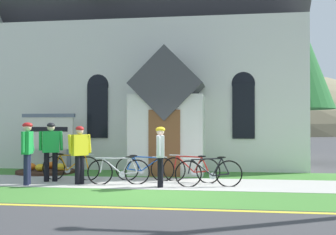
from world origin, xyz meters
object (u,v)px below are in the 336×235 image
at_px(bicycle_white, 119,171).
at_px(roadside_conifer, 284,43).
at_px(bicycle_blue, 209,173).
at_px(cyclist_in_white_jersey, 80,151).
at_px(cyclist_in_green_jersey, 51,147).
at_px(bicycle_green, 71,167).
at_px(bicycle_yellow, 191,169).
at_px(cyclist_in_blue_jersey, 27,148).
at_px(cyclist_in_orange_jersey, 160,152).
at_px(bicycle_red, 144,168).
at_px(church_sign, 48,134).

height_order(bicycle_white, roadside_conifer, roadside_conifer).
height_order(bicycle_blue, cyclist_in_white_jersey, cyclist_in_white_jersey).
bearing_deg(roadside_conifer, cyclist_in_green_jersey, -135.35).
xyz_separation_m(bicycle_blue, bicycle_green, (-4.10, 0.80, 0.00)).
relative_size(bicycle_blue, roadside_conifer, 0.22).
bearing_deg(bicycle_yellow, bicycle_green, -179.92).
distance_m(bicycle_green, cyclist_in_blue_jersey, 1.53).
relative_size(bicycle_blue, cyclist_in_orange_jersey, 1.12).
distance_m(cyclist_in_green_jersey, roadside_conifer, 11.39).
height_order(bicycle_red, cyclist_in_blue_jersey, cyclist_in_blue_jersey).
bearing_deg(church_sign, cyclist_in_white_jersey, -51.74).
bearing_deg(cyclist_in_blue_jersey, cyclist_in_green_jersey, 62.98).
bearing_deg(roadside_conifer, bicycle_red, -125.72).
bearing_deg(cyclist_in_white_jersey, cyclist_in_orange_jersey, -5.69).
distance_m(cyclist_in_green_jersey, cyclist_in_white_jersey, 1.06).
relative_size(cyclist_in_green_jersey, cyclist_in_blue_jersey, 1.00).
height_order(bicycle_blue, bicycle_yellow, bicycle_blue).
height_order(cyclist_in_orange_jersey, cyclist_in_white_jersey, cyclist_in_white_jersey).
xyz_separation_m(bicycle_white, bicycle_yellow, (1.92, 0.70, 0.01)).
distance_m(cyclist_in_white_jersey, roadside_conifer, 11.05).
xyz_separation_m(bicycle_green, roadside_conifer, (7.10, 6.98, 4.85)).
distance_m(bicycle_red, roadside_conifer, 9.72).
bearing_deg(bicycle_green, cyclist_in_green_jersey, -133.06).
bearing_deg(cyclist_in_orange_jersey, roadside_conifer, 62.07).
height_order(cyclist_in_orange_jersey, roadside_conifer, roadside_conifer).
bearing_deg(bicycle_green, bicycle_yellow, 0.08).
relative_size(bicycle_white, bicycle_blue, 0.95).
height_order(bicycle_white, bicycle_green, bicycle_green).
xyz_separation_m(bicycle_white, cyclist_in_orange_jersey, (1.20, -0.35, 0.55)).
bearing_deg(bicycle_blue, bicycle_white, 177.56).
bearing_deg(bicycle_green, cyclist_in_orange_jersey, -20.23).
distance_m(church_sign, bicycle_white, 4.10).
bearing_deg(cyclist_in_white_jersey, roadside_conifer, 50.08).
relative_size(cyclist_in_green_jersey, cyclist_in_white_jersey, 1.06).
xyz_separation_m(bicycle_blue, cyclist_in_white_jersey, (-3.53, -0.02, 0.55)).
relative_size(bicycle_blue, cyclist_in_blue_jersey, 1.05).
distance_m(bicycle_yellow, bicycle_green, 3.56).
xyz_separation_m(bicycle_red, cyclist_in_green_jersey, (-2.61, -0.59, 0.63)).
relative_size(bicycle_white, cyclist_in_orange_jersey, 1.07).
bearing_deg(bicycle_white, cyclist_in_green_jersey, 173.06).
bearing_deg(bicycle_blue, cyclist_in_white_jersey, -179.70).
distance_m(church_sign, cyclist_in_blue_jersey, 3.03).
relative_size(church_sign, cyclist_in_orange_jersey, 1.27).
height_order(bicycle_white, bicycle_blue, bicycle_blue).
relative_size(church_sign, bicycle_blue, 1.13).
bearing_deg(cyclist_in_green_jersey, cyclist_in_orange_jersey, -10.43).
height_order(bicycle_white, bicycle_red, bicycle_white).
relative_size(church_sign, cyclist_in_white_jersey, 1.26).
bearing_deg(cyclist_in_white_jersey, church_sign, 128.26).
height_order(bicycle_green, cyclist_in_blue_jersey, cyclist_in_blue_jersey).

